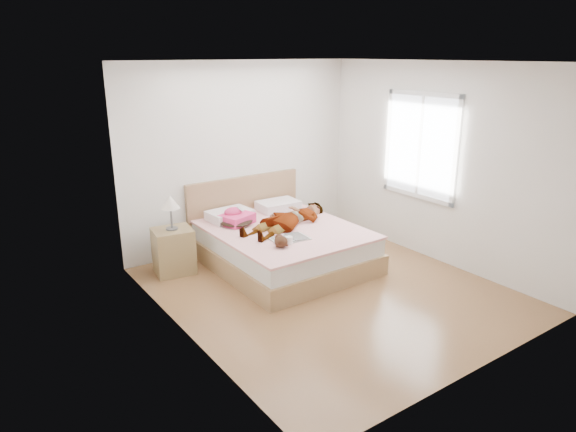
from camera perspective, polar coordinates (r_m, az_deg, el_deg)
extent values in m
plane|color=#523219|center=(6.17, 4.58, -8.18)|extent=(4.00, 4.00, 0.00)
imported|color=white|center=(6.80, 0.05, -0.03)|extent=(1.66, 1.06, 0.21)
ellipsoid|color=black|center=(6.90, -5.98, -0.43)|extent=(0.59, 0.67, 0.09)
cube|color=silver|center=(6.84, -5.30, 0.80)|extent=(0.08, 0.11, 0.06)
plane|color=white|center=(5.56, 5.26, 16.72)|extent=(4.00, 4.00, 0.00)
plane|color=silver|center=(7.34, -5.20, 6.71)|extent=(3.60, 0.00, 3.60)
plane|color=white|center=(4.45, 21.59, -1.77)|extent=(3.60, 0.00, 3.60)
plane|color=white|center=(4.81, -11.82, 0.55)|extent=(0.00, 4.00, 4.00)
plane|color=silver|center=(6.99, 16.37, 5.53)|extent=(0.00, 4.00, 4.00)
cube|color=white|center=(7.13, 14.50, 7.54)|extent=(0.02, 1.10, 1.30)
cube|color=silver|center=(6.77, 18.22, 6.71)|extent=(0.04, 0.06, 1.42)
cube|color=silver|center=(7.51, 11.14, 8.26)|extent=(0.04, 0.06, 1.42)
cube|color=silver|center=(7.27, 14.09, 2.26)|extent=(0.04, 1.22, 0.06)
cube|color=silver|center=(7.04, 14.93, 12.98)|extent=(0.04, 1.22, 0.06)
cube|color=silver|center=(7.12, 14.48, 7.54)|extent=(0.03, 0.04, 1.30)
cube|color=olive|center=(6.81, -0.48, -4.36)|extent=(1.78, 2.08, 0.26)
cube|color=silver|center=(6.73, -0.49, -2.47)|extent=(1.70, 2.00, 0.22)
cube|color=white|center=(6.68, -0.49, -1.46)|extent=(1.74, 2.04, 0.03)
cube|color=brown|center=(7.49, -4.88, 0.65)|extent=(1.80, 0.07, 1.00)
cube|color=white|center=(7.04, -6.51, 0.12)|extent=(0.61, 0.44, 0.13)
cube|color=white|center=(7.44, -1.10, 1.19)|extent=(0.60, 0.43, 0.13)
cube|color=#EF4173|center=(6.86, -5.68, -0.31)|extent=(0.49, 0.44, 0.13)
ellipsoid|color=#D63A71|center=(6.87, -6.12, 0.46)|extent=(0.26, 0.21, 0.12)
cube|color=silver|center=(6.28, 0.19, -2.52)|extent=(0.47, 0.34, 0.01)
cube|color=white|center=(6.23, -0.75, -2.62)|extent=(0.25, 0.32, 0.02)
cube|color=#292929|center=(6.34, 1.09, -2.25)|extent=(0.25, 0.32, 0.02)
cylinder|color=white|center=(6.11, 0.12, -2.72)|extent=(0.11, 0.11, 0.09)
torus|color=white|center=(6.14, 0.35, -2.58)|extent=(0.07, 0.03, 0.07)
cylinder|color=black|center=(6.10, 0.12, -2.38)|extent=(0.09, 0.09, 0.00)
ellipsoid|color=black|center=(6.01, -0.77, -2.87)|extent=(0.21, 0.23, 0.13)
ellipsoid|color=beige|center=(5.99, -0.74, -2.82)|extent=(0.11, 0.12, 0.07)
sphere|color=#33150E|center=(6.09, -0.99, -2.46)|extent=(0.10, 0.10, 0.10)
sphere|color=pink|center=(6.11, -1.39, -2.20)|extent=(0.04, 0.04, 0.04)
sphere|color=#FDA5D0|center=(6.12, -0.72, -2.14)|extent=(0.04, 0.04, 0.04)
ellipsoid|color=black|center=(5.97, -1.22, -3.33)|extent=(0.06, 0.07, 0.03)
ellipsoid|color=black|center=(5.99, -0.14, -3.24)|extent=(0.06, 0.07, 0.03)
cube|color=brown|center=(6.68, -12.59, -3.81)|extent=(0.53, 0.49, 0.58)
cylinder|color=#525252|center=(6.57, -12.76, -1.37)|extent=(0.17, 0.17, 0.02)
cylinder|color=#525252|center=(6.53, -12.85, -0.14)|extent=(0.03, 0.03, 0.30)
cone|color=silver|center=(6.47, -12.97, 1.55)|extent=(0.26, 0.26, 0.17)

